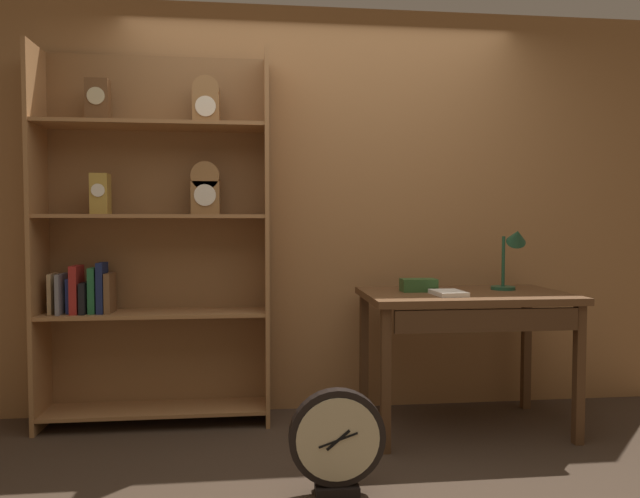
% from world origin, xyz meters
% --- Properties ---
extents(back_wood_panel, '(4.80, 0.05, 2.60)m').
position_xyz_m(back_wood_panel, '(0.00, 1.31, 1.30)').
color(back_wood_panel, '#9E6B3D').
rests_on(back_wood_panel, ground).
extents(bookshelf, '(1.36, 0.31, 2.24)m').
position_xyz_m(bookshelf, '(-1.05, 1.13, 1.11)').
color(bookshelf, '#9E6B3D').
rests_on(bookshelf, ground).
extents(workbench, '(1.18, 0.71, 0.81)m').
position_xyz_m(workbench, '(0.79, 0.80, 0.71)').
color(workbench, brown).
rests_on(workbench, ground).
extents(desk_lamp, '(0.21, 0.21, 0.40)m').
position_xyz_m(desk_lamp, '(1.11, 0.89, 1.05)').
color(desk_lamp, '#1E472D').
rests_on(desk_lamp, workbench).
extents(toolbox_small, '(0.21, 0.12, 0.08)m').
position_xyz_m(toolbox_small, '(0.53, 0.88, 0.85)').
color(toolbox_small, '#2D5123').
rests_on(toolbox_small, workbench).
extents(open_repair_manual, '(0.17, 0.23, 0.02)m').
position_xyz_m(open_repair_manual, '(0.65, 0.70, 0.82)').
color(open_repair_manual, silver).
rests_on(open_repair_manual, workbench).
extents(round_clock_large, '(0.43, 0.11, 0.47)m').
position_xyz_m(round_clock_large, '(-0.07, 0.09, 0.24)').
color(round_clock_large, black).
rests_on(round_clock_large, ground).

